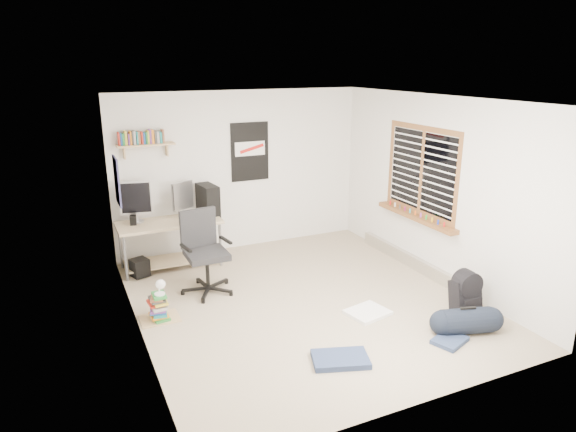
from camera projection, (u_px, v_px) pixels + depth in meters
name	position (u px, v px, depth m)	size (l,w,h in m)	color
floor	(304.00, 302.00, 6.49)	(4.00, 4.50, 0.01)	gray
ceiling	(306.00, 99.00, 5.77)	(4.00, 4.50, 0.01)	white
back_wall	(241.00, 171.00, 8.09)	(4.00, 0.01, 2.50)	silver
left_wall	(132.00, 228.00, 5.33)	(0.01, 4.50, 2.50)	silver
right_wall	(437.00, 189.00, 6.93)	(0.01, 4.50, 2.50)	silver
desk	(171.00, 243.00, 7.49)	(1.46, 0.64, 0.67)	tan
monitor_left	(136.00, 208.00, 7.29)	(0.45, 0.11, 0.49)	#B4B3B9
monitor_right	(183.00, 205.00, 7.57)	(0.37, 0.09, 0.41)	#949499
pc_tower	(208.00, 200.00, 7.72)	(0.22, 0.45, 0.47)	black
keyboard	(156.00, 225.00, 7.29)	(0.37, 0.13, 0.02)	black
speaker_left	(133.00, 221.00, 7.22)	(0.09, 0.09, 0.17)	black
speaker_right	(185.00, 221.00, 7.22)	(0.09, 0.09, 0.17)	black
office_chair	(207.00, 257.00, 6.62)	(0.71, 0.71, 1.09)	black
wall_shelf	(146.00, 145.00, 7.26)	(0.80, 0.22, 0.24)	tan
poster_back_wall	(250.00, 152.00, 8.04)	(0.62, 0.03, 0.92)	black
poster_left_wall	(117.00, 181.00, 6.31)	(0.02, 0.42, 0.60)	navy
window	(421.00, 171.00, 7.11)	(0.10, 1.50, 1.26)	brown
baseboard_heater	(414.00, 262.00, 7.51)	(0.08, 2.50, 0.18)	#B7B2A8
backpack	(465.00, 298.00, 6.13)	(0.33, 0.27, 0.45)	black
duffel_bag	(467.00, 321.00, 5.70)	(0.29, 0.29, 0.57)	black
tshirt	(368.00, 312.00, 6.16)	(0.47, 0.40, 0.04)	white
jeans_a	(340.00, 359.00, 5.18)	(0.56, 0.36, 0.06)	navy
jeans_b	(450.00, 340.00, 5.54)	(0.37, 0.28, 0.05)	navy
book_stack	(159.00, 307.00, 6.00)	(0.43, 0.35, 0.29)	brown
desk_lamp	(159.00, 290.00, 5.93)	(0.12, 0.21, 0.21)	white
subwoofer	(140.00, 268.00, 7.19)	(0.22, 0.22, 0.25)	black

